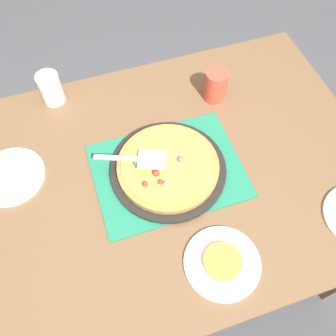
{
  "coord_description": "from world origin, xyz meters",
  "views": [
    {
      "loc": [
        0.19,
        0.57,
        1.77
      ],
      "look_at": [
        0.0,
        0.0,
        0.77
      ],
      "focal_mm": 38.52,
      "sensor_mm": 36.0,
      "label": 1
    }
  ],
  "objects_px": {
    "cup_near": "(216,86)",
    "cup_far": "(51,88)",
    "served_slice_left": "(223,262)",
    "pizza": "(168,166)",
    "pizza_pan": "(168,169)",
    "plate_side": "(11,176)",
    "plate_near_left": "(222,263)",
    "pizza_server": "(137,159)"
  },
  "relations": [
    {
      "from": "pizza_pan",
      "to": "plate_side",
      "type": "xyz_separation_m",
      "value": [
        0.49,
        -0.14,
        -0.01
      ]
    },
    {
      "from": "pizza",
      "to": "cup_far",
      "type": "bearing_deg",
      "value": -54.94
    },
    {
      "from": "plate_side",
      "to": "cup_near",
      "type": "distance_m",
      "value": 0.77
    },
    {
      "from": "pizza_pan",
      "to": "cup_near",
      "type": "relative_size",
      "value": 3.17
    },
    {
      "from": "plate_side",
      "to": "cup_near",
      "type": "relative_size",
      "value": 1.83
    },
    {
      "from": "cup_near",
      "to": "cup_far",
      "type": "bearing_deg",
      "value": -17.13
    },
    {
      "from": "cup_near",
      "to": "pizza",
      "type": "bearing_deg",
      "value": 43.49
    },
    {
      "from": "plate_side",
      "to": "pizza",
      "type": "bearing_deg",
      "value": 164.02
    },
    {
      "from": "served_slice_left",
      "to": "cup_near",
      "type": "xyz_separation_m",
      "value": [
        -0.22,
        -0.59,
        0.04
      ]
    },
    {
      "from": "pizza_pan",
      "to": "cup_near",
      "type": "bearing_deg",
      "value": -136.4
    },
    {
      "from": "pizza",
      "to": "cup_near",
      "type": "distance_m",
      "value": 0.37
    },
    {
      "from": "pizza_server",
      "to": "plate_near_left",
      "type": "bearing_deg",
      "value": 110.42
    },
    {
      "from": "plate_near_left",
      "to": "served_slice_left",
      "type": "xyz_separation_m",
      "value": [
        -0.0,
        0.0,
        0.01
      ]
    },
    {
      "from": "pizza",
      "to": "plate_near_left",
      "type": "relative_size",
      "value": 1.5
    },
    {
      "from": "served_slice_left",
      "to": "cup_far",
      "type": "distance_m",
      "value": 0.85
    },
    {
      "from": "plate_near_left",
      "to": "plate_side",
      "type": "height_order",
      "value": "same"
    },
    {
      "from": "plate_side",
      "to": "pizza_server",
      "type": "height_order",
      "value": "pizza_server"
    },
    {
      "from": "served_slice_left",
      "to": "cup_far",
      "type": "bearing_deg",
      "value": -65.43
    },
    {
      "from": "pizza_pan",
      "to": "plate_near_left",
      "type": "relative_size",
      "value": 1.73
    },
    {
      "from": "plate_side",
      "to": "cup_near",
      "type": "height_order",
      "value": "cup_near"
    },
    {
      "from": "plate_near_left",
      "to": "cup_near",
      "type": "height_order",
      "value": "cup_near"
    },
    {
      "from": "pizza_server",
      "to": "pizza_pan",
      "type": "bearing_deg",
      "value": 158.26
    },
    {
      "from": "plate_side",
      "to": "cup_near",
      "type": "xyz_separation_m",
      "value": [
        -0.76,
        -0.11,
        0.06
      ]
    },
    {
      "from": "plate_side",
      "to": "pizza_server",
      "type": "relative_size",
      "value": 0.96
    },
    {
      "from": "served_slice_left",
      "to": "pizza_server",
      "type": "height_order",
      "value": "pizza_server"
    },
    {
      "from": "pizza_pan",
      "to": "plate_side",
      "type": "bearing_deg",
      "value": -15.92
    },
    {
      "from": "pizza",
      "to": "plate_near_left",
      "type": "height_order",
      "value": "pizza"
    },
    {
      "from": "cup_far",
      "to": "pizza_server",
      "type": "xyz_separation_m",
      "value": [
        -0.21,
        0.39,
        0.01
      ]
    },
    {
      "from": "pizza",
      "to": "cup_near",
      "type": "bearing_deg",
      "value": -136.51
    },
    {
      "from": "served_slice_left",
      "to": "pizza_server",
      "type": "xyz_separation_m",
      "value": [
        0.14,
        -0.38,
        0.05
      ]
    },
    {
      "from": "plate_side",
      "to": "pizza_server",
      "type": "distance_m",
      "value": 0.42
    },
    {
      "from": "pizza",
      "to": "plate_side",
      "type": "relative_size",
      "value": 1.5
    },
    {
      "from": "pizza",
      "to": "plate_side",
      "type": "distance_m",
      "value": 0.51
    },
    {
      "from": "pizza",
      "to": "pizza_server",
      "type": "height_order",
      "value": "pizza_server"
    },
    {
      "from": "plate_near_left",
      "to": "cup_far",
      "type": "bearing_deg",
      "value": -65.43
    },
    {
      "from": "cup_far",
      "to": "pizza_pan",
      "type": "bearing_deg",
      "value": 125.18
    },
    {
      "from": "plate_near_left",
      "to": "cup_far",
      "type": "distance_m",
      "value": 0.85
    },
    {
      "from": "pizza_server",
      "to": "served_slice_left",
      "type": "bearing_deg",
      "value": 110.42
    },
    {
      "from": "pizza",
      "to": "served_slice_left",
      "type": "xyz_separation_m",
      "value": [
        -0.05,
        0.34,
        -0.02
      ]
    },
    {
      "from": "plate_side",
      "to": "pizza_pan",
      "type": "bearing_deg",
      "value": 164.08
    },
    {
      "from": "plate_near_left",
      "to": "plate_side",
      "type": "relative_size",
      "value": 1.0
    },
    {
      "from": "pizza_pan",
      "to": "plate_near_left",
      "type": "xyz_separation_m",
      "value": [
        -0.05,
        0.34,
        -0.01
      ]
    }
  ]
}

